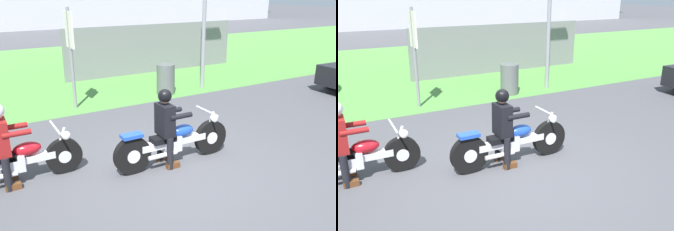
{
  "view_description": "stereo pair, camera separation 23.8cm",
  "coord_description": "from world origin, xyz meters",
  "views": [
    {
      "loc": [
        -2.97,
        -4.66,
        2.98
      ],
      "look_at": [
        0.14,
        0.58,
        0.85
      ],
      "focal_mm": 38.38,
      "sensor_mm": 36.0,
      "label": 1
    },
    {
      "loc": [
        -2.76,
        -4.78,
        2.98
      ],
      "look_at": [
        0.14,
        0.58,
        0.85
      ],
      "focal_mm": 38.38,
      "sensor_mm": 36.0,
      "label": 2
    }
  ],
  "objects": [
    {
      "name": "fence_segment",
      "position": [
        3.6,
        7.37,
        0.9
      ],
      "size": [
        7.0,
        0.06,
        1.8
      ],
      "primitive_type": "cube",
      "color": "slate",
      "rests_on": "ground"
    },
    {
      "name": "trash_can",
      "position": [
        2.35,
        4.44,
        0.45
      ],
      "size": [
        0.54,
        0.54,
        0.91
      ],
      "primitive_type": "cylinder",
      "color": "#595E5B",
      "rests_on": "ground"
    },
    {
      "name": "motorcycle_follow",
      "position": [
        -2.4,
        1.04,
        0.38
      ],
      "size": [
        2.11,
        0.66,
        0.87
      ],
      "rotation": [
        0.0,
        0.0,
        -0.01
      ],
      "color": "black",
      "rests_on": "ground"
    },
    {
      "name": "ground",
      "position": [
        0.0,
        0.0,
        0.0
      ],
      "size": [
        120.0,
        120.0,
        0.0
      ],
      "primitive_type": "plane",
      "color": "#4C4C51"
    },
    {
      "name": "sign_banner",
      "position": [
        -0.43,
        4.47,
        1.72
      ],
      "size": [
        0.08,
        0.6,
        2.6
      ],
      "color": "gray",
      "rests_on": "ground"
    },
    {
      "name": "rider_follow",
      "position": [
        -2.57,
        1.04,
        0.81
      ],
      "size": [
        0.55,
        0.48,
        1.39
      ],
      "rotation": [
        0.0,
        0.0,
        -0.01
      ],
      "color": "black",
      "rests_on": "ground"
    },
    {
      "name": "rider_lead",
      "position": [
        -0.02,
        0.38,
        0.83
      ],
      "size": [
        0.55,
        0.48,
        1.41
      ],
      "rotation": [
        0.0,
        0.0,
        -0.01
      ],
      "color": "black",
      "rests_on": "ground"
    },
    {
      "name": "motorcycle_lead",
      "position": [
        0.15,
        0.38,
        0.4
      ],
      "size": [
        2.3,
        0.66,
        0.89
      ],
      "rotation": [
        0.0,
        0.0,
        -0.01
      ],
      "color": "black",
      "rests_on": "ground"
    },
    {
      "name": "grass_verge",
      "position": [
        0.0,
        9.89,
        0.0
      ],
      "size": [
        60.0,
        12.0,
        0.01
      ],
      "primitive_type": "cube",
      "color": "#549342",
      "rests_on": "ground"
    }
  ]
}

